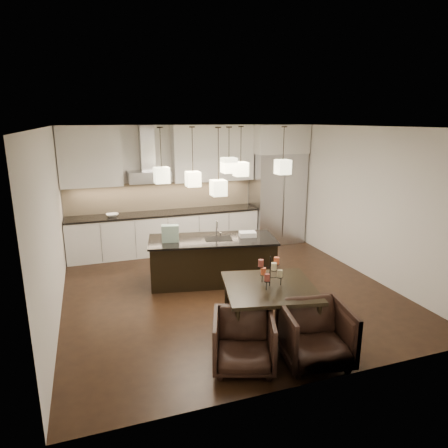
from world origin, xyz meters
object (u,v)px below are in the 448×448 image
object	(u,v)px
armchair_right	(315,334)
island_body	(212,261)
refrigerator	(277,198)
dining_table	(269,310)
armchair_left	(244,341)

from	to	relation	value
armchair_right	island_body	bearing A→B (deg)	108.81
refrigerator	armchair_right	xyz separation A→B (m)	(-1.81, -4.76, -0.70)
refrigerator	dining_table	distance (m)	4.53
island_body	dining_table	bearing A→B (deg)	-74.11
armchair_left	armchair_right	distance (m)	0.89
dining_table	armchair_right	size ratio (longest dim) A/B	1.46
island_body	armchair_left	size ratio (longest dim) A/B	2.98
armchair_left	island_body	bearing A→B (deg)	100.01
dining_table	armchair_left	world-z (taller)	dining_table
dining_table	armchair_right	distance (m)	0.83
dining_table	armchair_right	xyz separation A→B (m)	(0.25, -0.79, 0.01)
armchair_right	refrigerator	bearing A→B (deg)	79.59
refrigerator	island_body	size ratio (longest dim) A/B	0.97
refrigerator	armchair_right	bearing A→B (deg)	-110.77
refrigerator	dining_table	bearing A→B (deg)	-117.38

